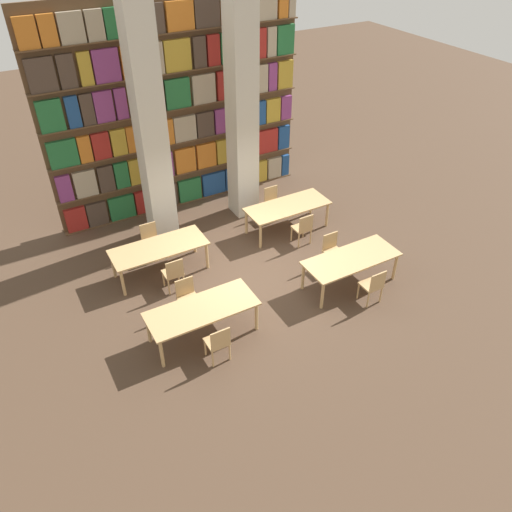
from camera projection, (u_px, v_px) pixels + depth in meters
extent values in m
plane|color=#4C3828|center=(253.00, 276.00, 11.74)|extent=(40.00, 40.00, 0.00)
cube|color=brown|center=(178.00, 108.00, 12.90)|extent=(6.98, 0.06, 5.50)
cube|color=brown|center=(187.00, 200.00, 14.54)|extent=(6.98, 0.35, 0.03)
cube|color=maroon|center=(76.00, 218.00, 13.09)|extent=(0.53, 0.20, 0.66)
cube|color=#47382D|center=(97.00, 213.00, 13.30)|extent=(0.52, 0.20, 0.66)
cube|color=#236B38|center=(121.00, 207.00, 13.57)|extent=(0.69, 0.20, 0.66)
cube|color=maroon|center=(144.00, 201.00, 13.82)|extent=(0.52, 0.20, 0.66)
cube|color=#47382D|center=(166.00, 195.00, 14.07)|extent=(0.62, 0.20, 0.66)
cube|color=#236B38|center=(189.00, 189.00, 14.35)|extent=(0.67, 0.20, 0.66)
cube|color=navy|center=(213.00, 183.00, 14.65)|extent=(0.70, 0.20, 0.66)
cube|color=navy|center=(229.00, 179.00, 14.86)|extent=(0.29, 0.20, 0.66)
cube|color=#B7932D|center=(245.00, 175.00, 15.06)|extent=(0.67, 0.20, 0.66)
cube|color=#B7932D|center=(261.00, 170.00, 15.28)|extent=(0.33, 0.20, 0.66)
cube|color=tan|center=(273.00, 167.00, 15.46)|extent=(0.46, 0.20, 0.66)
cube|color=navy|center=(284.00, 164.00, 15.61)|extent=(0.24, 0.20, 0.66)
cube|color=brown|center=(184.00, 171.00, 13.99)|extent=(6.98, 0.35, 0.03)
cube|color=#84387A|center=(64.00, 188.00, 12.49)|extent=(0.35, 0.20, 0.70)
cube|color=tan|center=(85.00, 183.00, 12.69)|extent=(0.55, 0.20, 0.70)
cube|color=#47382D|center=(106.00, 178.00, 12.90)|extent=(0.39, 0.20, 0.70)
cube|color=#236B38|center=(121.00, 174.00, 13.06)|extent=(0.36, 0.20, 0.70)
cube|color=#B7932D|center=(138.00, 171.00, 13.24)|extent=(0.49, 0.20, 0.70)
cube|color=tan|center=(155.00, 166.00, 13.43)|extent=(0.35, 0.20, 0.70)
cube|color=#84387A|center=(167.00, 164.00, 13.57)|extent=(0.28, 0.20, 0.70)
cube|color=orange|center=(185.00, 160.00, 13.77)|extent=(0.58, 0.20, 0.70)
cube|color=orange|center=(206.00, 155.00, 14.01)|extent=(0.56, 0.20, 0.70)
cube|color=#B7932D|center=(225.00, 150.00, 14.26)|extent=(0.57, 0.20, 0.70)
cube|color=maroon|center=(246.00, 145.00, 14.53)|extent=(0.68, 0.20, 0.70)
cube|color=maroon|center=(267.00, 140.00, 14.80)|extent=(0.65, 0.20, 0.70)
cube|color=navy|center=(283.00, 137.00, 15.01)|extent=(0.37, 0.20, 0.70)
cube|color=brown|center=(181.00, 141.00, 13.44)|extent=(6.98, 0.35, 0.03)
cube|color=#236B38|center=(63.00, 153.00, 12.01)|extent=(0.69, 0.20, 0.68)
cube|color=orange|center=(84.00, 149.00, 12.22)|extent=(0.30, 0.20, 0.68)
cube|color=maroon|center=(101.00, 145.00, 12.38)|extent=(0.43, 0.20, 0.68)
cube|color=#B7932D|center=(118.00, 142.00, 12.55)|extent=(0.37, 0.20, 0.68)
cube|color=orange|center=(139.00, 137.00, 12.76)|extent=(0.66, 0.20, 0.68)
cube|color=orange|center=(162.00, 132.00, 13.01)|extent=(0.57, 0.20, 0.68)
cube|color=tan|center=(184.00, 128.00, 13.25)|extent=(0.61, 0.20, 0.68)
cube|color=#47382D|center=(204.00, 124.00, 13.48)|extent=(0.49, 0.20, 0.68)
cube|color=#84387A|center=(222.00, 120.00, 13.69)|extent=(0.47, 0.20, 0.68)
cube|color=maroon|center=(237.00, 117.00, 13.87)|extent=(0.31, 0.20, 0.68)
cube|color=navy|center=(254.00, 114.00, 14.08)|extent=(0.69, 0.20, 0.68)
cube|color=#B7932D|center=(272.00, 110.00, 14.32)|extent=(0.45, 0.20, 0.68)
cube|color=#84387A|center=(285.00, 107.00, 14.49)|extent=(0.34, 0.20, 0.68)
cube|color=brown|center=(178.00, 108.00, 12.89)|extent=(6.98, 0.35, 0.03)
cube|color=#236B38|center=(50.00, 115.00, 11.42)|extent=(0.56, 0.20, 0.75)
cube|color=navy|center=(72.00, 111.00, 11.62)|extent=(0.29, 0.20, 0.75)
cube|color=#47382D|center=(87.00, 109.00, 11.75)|extent=(0.30, 0.20, 0.75)
cube|color=#84387A|center=(103.00, 106.00, 11.90)|extent=(0.45, 0.20, 0.75)
cube|color=#84387A|center=(120.00, 103.00, 12.06)|extent=(0.28, 0.20, 0.75)
cube|color=#B7932D|center=(139.00, 100.00, 12.25)|extent=(0.53, 0.20, 0.75)
cube|color=maroon|center=(157.00, 97.00, 12.43)|extent=(0.30, 0.20, 0.75)
cube|color=#236B38|center=(177.00, 93.00, 12.64)|extent=(0.66, 0.20, 0.75)
cube|color=tan|center=(203.00, 88.00, 12.92)|extent=(0.63, 0.20, 0.75)
cube|color=maroon|center=(223.00, 85.00, 13.15)|extent=(0.38, 0.20, 0.75)
cube|color=navy|center=(240.00, 82.00, 13.35)|extent=(0.53, 0.20, 0.75)
cube|color=tan|center=(259.00, 79.00, 13.58)|extent=(0.47, 0.20, 0.75)
cube|color=#84387A|center=(272.00, 76.00, 13.73)|extent=(0.25, 0.20, 0.75)
cube|color=#B7932D|center=(284.00, 74.00, 13.89)|extent=(0.47, 0.20, 0.75)
cube|color=brown|center=(174.00, 71.00, 12.35)|extent=(6.98, 0.35, 0.03)
cube|color=#47382D|center=(41.00, 75.00, 10.88)|extent=(0.61, 0.20, 0.75)
cube|color=#47382D|center=(66.00, 71.00, 11.09)|extent=(0.37, 0.20, 0.75)
cube|color=#B7932D|center=(85.00, 68.00, 11.25)|extent=(0.29, 0.20, 0.75)
cube|color=#84387A|center=(106.00, 65.00, 11.44)|extent=(0.60, 0.20, 0.75)
cube|color=orange|center=(135.00, 61.00, 11.71)|extent=(0.68, 0.20, 0.75)
cube|color=tan|center=(157.00, 58.00, 11.93)|extent=(0.28, 0.20, 0.75)
cube|color=#B7932D|center=(177.00, 55.00, 12.12)|extent=(0.67, 0.20, 0.75)
cube|color=#47382D|center=(199.00, 52.00, 12.35)|extent=(0.33, 0.20, 0.75)
cube|color=maroon|center=(212.00, 50.00, 12.50)|extent=(0.33, 0.20, 0.75)
cube|color=#236B38|center=(230.00, 47.00, 12.70)|extent=(0.58, 0.20, 0.75)
cube|color=maroon|center=(253.00, 44.00, 12.96)|extent=(0.70, 0.20, 0.75)
cube|color=tan|center=(271.00, 41.00, 13.17)|extent=(0.27, 0.20, 0.75)
cube|color=#236B38|center=(284.00, 39.00, 13.33)|extent=(0.51, 0.20, 0.75)
cube|color=brown|center=(170.00, 32.00, 11.80)|extent=(6.98, 0.35, 0.03)
cube|color=orange|center=(26.00, 32.00, 10.33)|extent=(0.44, 0.20, 0.65)
cube|color=orange|center=(47.00, 30.00, 10.49)|extent=(0.35, 0.20, 0.65)
cube|color=tan|center=(71.00, 27.00, 10.68)|extent=(0.53, 0.20, 0.65)
cube|color=tan|center=(94.00, 25.00, 10.88)|extent=(0.38, 0.20, 0.65)
cube|color=#236B38|center=(119.00, 22.00, 11.10)|extent=(0.67, 0.20, 0.65)
cube|color=#47382D|center=(149.00, 19.00, 11.38)|extent=(0.65, 0.20, 0.65)
cube|color=orange|center=(179.00, 15.00, 11.66)|extent=(0.68, 0.20, 0.65)
cube|color=#47382D|center=(206.00, 12.00, 11.93)|extent=(0.65, 0.20, 0.65)
cube|color=orange|center=(225.00, 10.00, 12.13)|extent=(0.28, 0.20, 0.65)
cube|color=navy|center=(237.00, 9.00, 12.26)|extent=(0.30, 0.20, 0.65)
cube|color=#84387A|center=(249.00, 8.00, 12.39)|extent=(0.28, 0.20, 0.65)
cube|color=tan|center=(265.00, 6.00, 12.58)|extent=(0.61, 0.20, 0.65)
cube|color=orange|center=(282.00, 4.00, 12.77)|extent=(0.27, 0.20, 0.65)
cube|color=tan|center=(291.00, 3.00, 12.88)|extent=(0.20, 0.20, 0.65)
cube|color=beige|center=(150.00, 125.00, 11.37)|extent=(0.64, 0.64, 6.00)
cube|color=beige|center=(242.00, 106.00, 12.31)|extent=(0.64, 0.64, 6.00)
cube|color=tan|center=(202.00, 309.00, 9.78)|extent=(2.20, 0.91, 0.04)
cylinder|color=tan|center=(162.00, 354.00, 9.34)|extent=(0.07, 0.07, 0.70)
cylinder|color=tan|center=(256.00, 316.00, 10.14)|extent=(0.07, 0.07, 0.70)
cylinder|color=tan|center=(148.00, 329.00, 9.86)|extent=(0.07, 0.07, 0.70)
cylinder|color=tan|center=(239.00, 295.00, 10.66)|extent=(0.07, 0.07, 0.70)
cylinder|color=tan|center=(205.00, 347.00, 9.66)|extent=(0.04, 0.04, 0.42)
cylinder|color=tan|center=(222.00, 341.00, 9.80)|extent=(0.04, 0.04, 0.42)
cylinder|color=tan|center=(213.00, 359.00, 9.42)|extent=(0.04, 0.04, 0.42)
cylinder|color=tan|center=(230.00, 352.00, 9.56)|extent=(0.04, 0.04, 0.42)
cube|color=tan|center=(217.00, 341.00, 9.47)|extent=(0.42, 0.40, 0.04)
cube|color=tan|center=(221.00, 339.00, 9.21)|extent=(0.40, 0.03, 0.42)
cylinder|color=tan|center=(201.00, 310.00, 10.50)|extent=(0.04, 0.04, 0.42)
cylinder|color=tan|center=(185.00, 316.00, 10.36)|extent=(0.04, 0.04, 0.42)
cylinder|color=tan|center=(194.00, 301.00, 10.74)|extent=(0.04, 0.04, 0.42)
cylinder|color=tan|center=(179.00, 306.00, 10.60)|extent=(0.04, 0.04, 0.42)
cube|color=tan|center=(189.00, 300.00, 10.41)|extent=(0.42, 0.40, 0.04)
cube|color=tan|center=(184.00, 287.00, 10.41)|extent=(0.40, 0.03, 0.42)
cube|color=tan|center=(351.00, 258.00, 11.09)|extent=(2.20, 0.91, 0.04)
cylinder|color=tan|center=(322.00, 296.00, 10.65)|extent=(0.07, 0.07, 0.70)
cylinder|color=tan|center=(395.00, 267.00, 11.45)|extent=(0.07, 0.07, 0.70)
cylinder|color=tan|center=(303.00, 276.00, 11.17)|extent=(0.07, 0.07, 0.70)
cylinder|color=tan|center=(374.00, 250.00, 11.97)|extent=(0.07, 0.07, 0.70)
cylinder|color=tan|center=(358.00, 291.00, 11.00)|extent=(0.04, 0.04, 0.42)
cylinder|color=tan|center=(371.00, 286.00, 11.14)|extent=(0.04, 0.04, 0.42)
cylinder|color=tan|center=(368.00, 300.00, 10.76)|extent=(0.04, 0.04, 0.42)
cylinder|color=tan|center=(381.00, 294.00, 10.90)|extent=(0.04, 0.04, 0.42)
cube|color=tan|center=(371.00, 285.00, 10.81)|extent=(0.42, 0.40, 0.04)
cube|color=tan|center=(378.00, 281.00, 10.54)|extent=(0.40, 0.03, 0.42)
cylinder|color=tan|center=(343.00, 262.00, 11.84)|extent=(0.04, 0.04, 0.42)
cylinder|color=tan|center=(331.00, 266.00, 11.70)|extent=(0.04, 0.04, 0.42)
cylinder|color=tan|center=(335.00, 254.00, 12.08)|extent=(0.04, 0.04, 0.42)
cylinder|color=tan|center=(323.00, 259.00, 11.93)|extent=(0.04, 0.04, 0.42)
cube|color=tan|center=(334.00, 253.00, 11.75)|extent=(0.42, 0.40, 0.04)
cube|color=tan|center=(330.00, 241.00, 11.74)|extent=(0.40, 0.03, 0.42)
cube|color=tan|center=(159.00, 247.00, 11.43)|extent=(2.20, 0.91, 0.04)
cylinder|color=tan|center=(123.00, 283.00, 10.99)|extent=(0.07, 0.07, 0.70)
cylinder|color=tan|center=(207.00, 256.00, 11.79)|extent=(0.07, 0.07, 0.70)
cylinder|color=tan|center=(113.00, 265.00, 11.51)|extent=(0.07, 0.07, 0.70)
cylinder|color=tan|center=(194.00, 240.00, 12.31)|extent=(0.07, 0.07, 0.70)
cylinder|color=tan|center=(163.00, 279.00, 11.33)|extent=(0.04, 0.04, 0.42)
cylinder|color=tan|center=(178.00, 274.00, 11.48)|extent=(0.04, 0.04, 0.42)
cylinder|color=tan|center=(169.00, 287.00, 11.10)|extent=(0.04, 0.04, 0.42)
cylinder|color=tan|center=(184.00, 282.00, 11.24)|extent=(0.04, 0.04, 0.42)
cube|color=tan|center=(173.00, 273.00, 11.15)|extent=(0.42, 0.40, 0.04)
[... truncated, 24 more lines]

